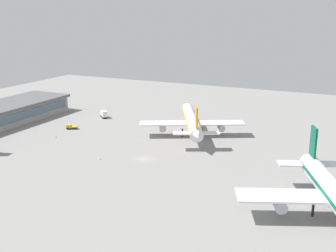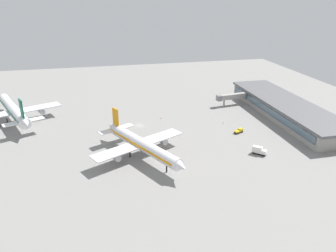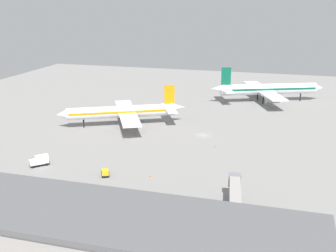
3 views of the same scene
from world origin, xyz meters
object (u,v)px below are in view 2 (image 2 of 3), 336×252
(pushback_tractor, at_px, (239,131))
(airplane_at_gate, at_px, (14,110))
(catering_truck, at_px, (259,150))
(safety_cone_mid_apron, at_px, (223,123))
(airplane_taxiing, at_px, (141,144))
(safety_cone_near_gate, at_px, (161,118))

(pushback_tractor, bearing_deg, airplane_at_gate, 134.06)
(catering_truck, relative_size, safety_cone_mid_apron, 8.92)
(catering_truck, height_order, safety_cone_mid_apron, catering_truck)
(airplane_taxiing, xyz_separation_m, pushback_tractor, (13.74, -48.20, -4.68))
(airplane_at_gate, relative_size, catering_truck, 10.07)
(safety_cone_mid_apron, bearing_deg, catering_truck, -177.89)
(pushback_tractor, bearing_deg, safety_cone_mid_apron, 75.94)
(safety_cone_mid_apron, bearing_deg, pushback_tractor, -168.31)
(airplane_at_gate, xyz_separation_m, catering_truck, (-60.82, -103.85, -4.58))
(airplane_taxiing, bearing_deg, airplane_at_gate, -159.61)
(catering_truck, distance_m, safety_cone_mid_apron, 34.93)
(airplane_taxiing, distance_m, safety_cone_near_gate, 43.35)
(airplane_at_gate, xyz_separation_m, safety_cone_mid_apron, (-25.95, -102.56, -5.97))
(airplane_at_gate, bearing_deg, airplane_taxiing, -155.44)
(airplane_taxiing, height_order, pushback_tractor, airplane_taxiing)
(airplane_taxiing, height_order, safety_cone_mid_apron, airplane_taxiing)
(airplane_at_gate, xyz_separation_m, pushback_tractor, (-38.69, -105.20, -5.30))
(airplane_taxiing, distance_m, safety_cone_mid_apron, 52.97)
(airplane_taxiing, relative_size, pushback_tractor, 9.88)
(airplane_at_gate, height_order, safety_cone_near_gate, airplane_at_gate)
(airplane_at_gate, xyz_separation_m, airplane_taxiing, (-52.43, -57.00, -0.62))
(airplane_at_gate, height_order, catering_truck, airplane_at_gate)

